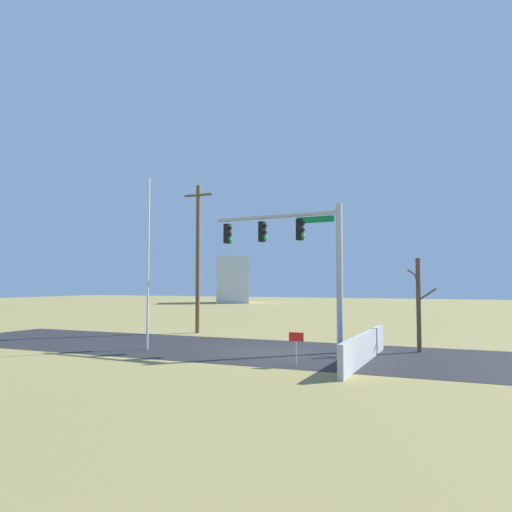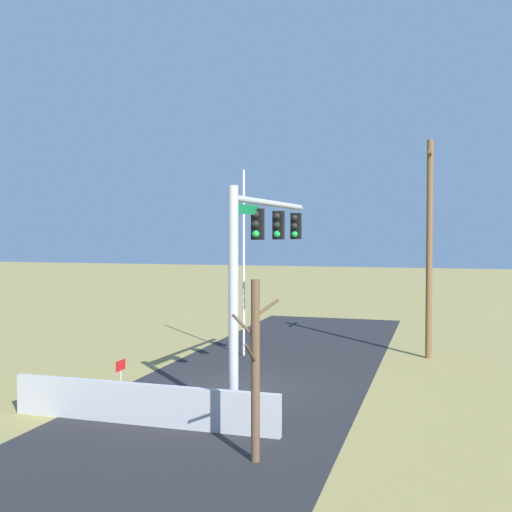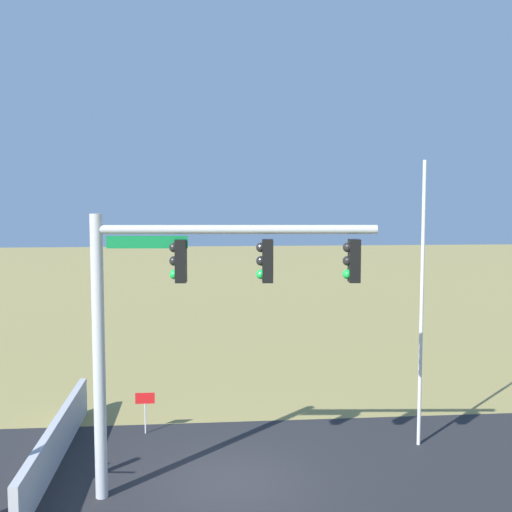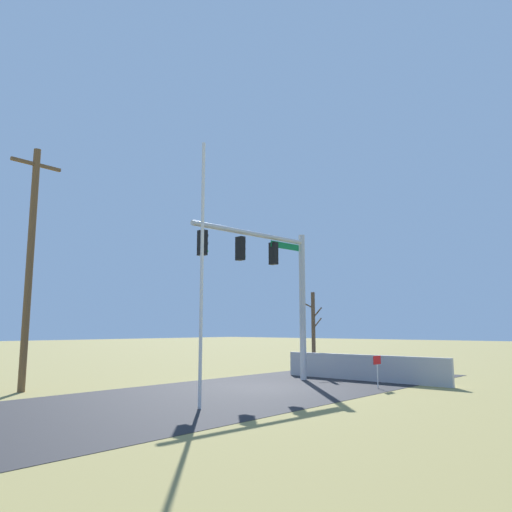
{
  "view_description": "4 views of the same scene",
  "coord_description": "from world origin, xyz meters",
  "views": [
    {
      "loc": [
        8.18,
        -20.43,
        3.01
      ],
      "look_at": [
        -1.05,
        0.99,
        4.31
      ],
      "focal_mm": 34.53,
      "sensor_mm": 36.0,
      "label": 1
    },
    {
      "loc": [
        19.09,
        6.2,
        5.1
      ],
      "look_at": [
        0.07,
        0.44,
        4.43
      ],
      "focal_mm": 42.58,
      "sensor_mm": 36.0,
      "label": 2
    },
    {
      "loc": [
        0.79,
        14.92,
        6.78
      ],
      "look_at": [
        -0.54,
        0.27,
        5.5
      ],
      "focal_mm": 44.46,
      "sensor_mm": 36.0,
      "label": 3
    },
    {
      "loc": [
        -14.95,
        -12.37,
        2.26
      ],
      "look_at": [
        0.26,
        1.02,
        5.25
      ],
      "focal_mm": 34.36,
      "sensor_mm": 36.0,
      "label": 4
    }
  ],
  "objects": [
    {
      "name": "road_surface",
      "position": [
        -4.0,
        0.0,
        0.01
      ],
      "size": [
        28.0,
        8.0,
        0.01
      ],
      "primitive_type": "cube",
      "color": "#232326",
      "rests_on": "ground_plane"
    },
    {
      "name": "retaining_fence",
      "position": [
        4.5,
        -1.45,
        0.56
      ],
      "size": [
        0.2,
        7.78,
        1.11
      ],
      "primitive_type": "cube",
      "color": "#A8A8AD",
      "rests_on": "ground_plane"
    },
    {
      "name": "ground_plane",
      "position": [
        0.0,
        0.0,
        0.0
      ],
      "size": [
        160.0,
        160.0,
        0.0
      ],
      "primitive_type": "plane",
      "color": "olive"
    },
    {
      "name": "open_sign",
      "position": [
        2.38,
        -3.27,
        0.91
      ],
      "size": [
        0.56,
        0.04,
        1.22
      ],
      "color": "silver",
      "rests_on": "ground_plane"
    },
    {
      "name": "sidewalk_corner",
      "position": [
        4.05,
        0.68,
        0.0
      ],
      "size": [
        6.0,
        6.0,
        0.01
      ],
      "primitive_type": "cube",
      "color": "#B7B5AD",
      "rests_on": "ground_plane"
    },
    {
      "name": "flagpole",
      "position": [
        -5.27,
        -1.72,
        3.94
      ],
      "size": [
        0.1,
        0.1,
        7.87
      ],
      "primitive_type": "cylinder",
      "color": "silver",
      "rests_on": "ground_plane"
    },
    {
      "name": "signal_mast",
      "position": [
        1.19,
        0.83,
        4.61
      ],
      "size": [
        6.35,
        0.8,
        6.5
      ],
      "color": "#B2B5BA",
      "rests_on": "ground_plane"
    }
  ]
}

